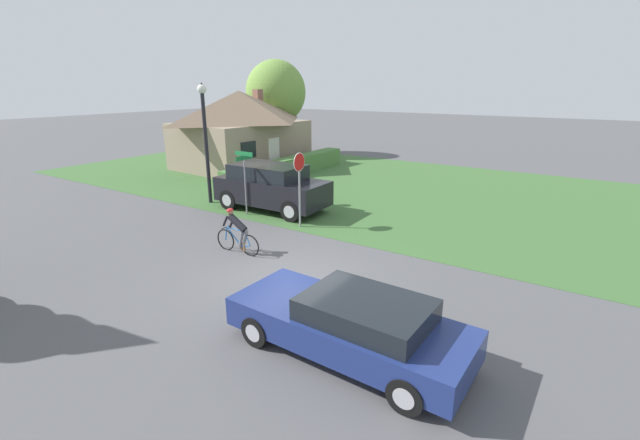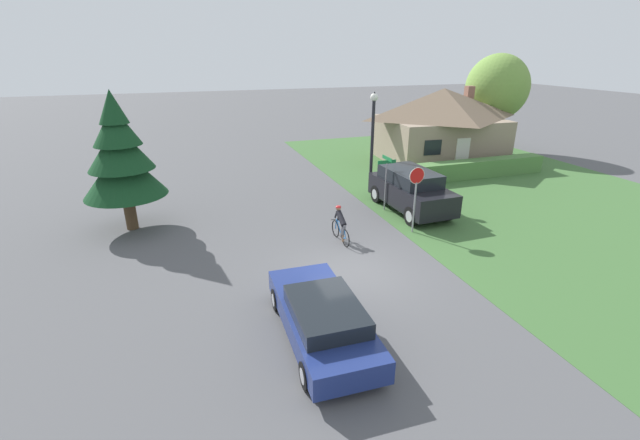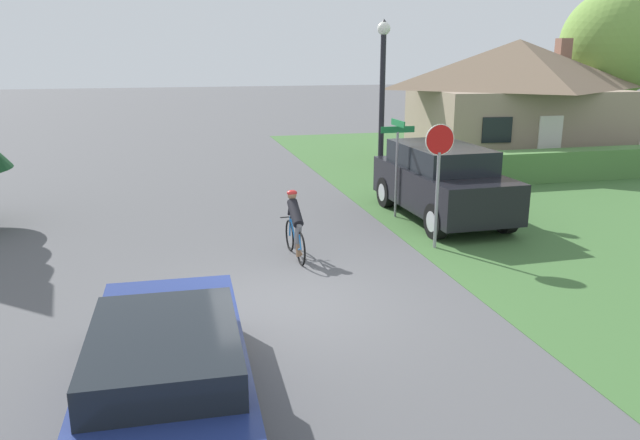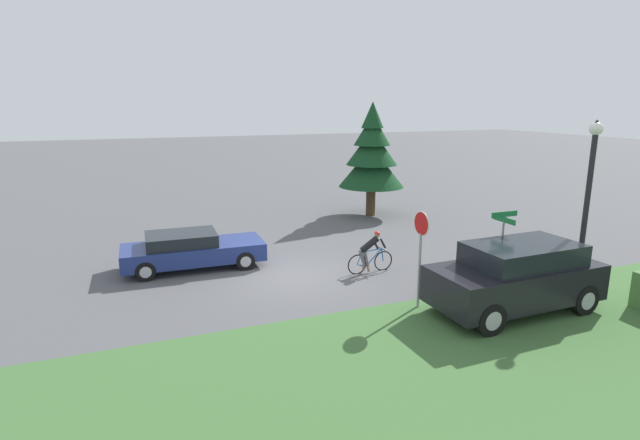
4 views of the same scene
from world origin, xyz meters
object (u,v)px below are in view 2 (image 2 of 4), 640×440
(parked_suv_right, at_px, (411,190))
(street_lamp, at_px, (373,131))
(cyclist, at_px, (341,225))
(cottage_house, at_px, (441,124))
(conifer_tall_near, at_px, (120,157))
(sedan_left_lane, at_px, (322,318))
(deciduous_tree_right, at_px, (497,88))
(stop_sign, at_px, (416,188))
(street_name_sign, at_px, (386,173))

(parked_suv_right, distance_m, street_lamp, 3.78)
(cyclist, bearing_deg, cottage_house, -49.16)
(street_lamp, distance_m, conifer_tall_near, 11.54)
(sedan_left_lane, bearing_deg, deciduous_tree_right, -46.39)
(stop_sign, distance_m, street_name_sign, 2.72)
(parked_suv_right, relative_size, street_name_sign, 1.87)
(parked_suv_right, xyz_separation_m, deciduous_tree_right, (11.86, 9.24, 3.51))
(street_lamp, distance_m, street_name_sign, 3.00)
(cyclist, height_order, conifer_tall_near, conifer_tall_near)
(conifer_tall_near, bearing_deg, sedan_left_lane, -61.67)
(conifer_tall_near, bearing_deg, street_lamp, 6.03)
(parked_suv_right, xyz_separation_m, conifer_tall_near, (-12.09, 1.80, 2.08))
(stop_sign, relative_size, street_name_sign, 1.08)
(cyclist, relative_size, conifer_tall_near, 0.30)
(cottage_house, relative_size, conifer_tall_near, 1.47)
(conifer_tall_near, bearing_deg, street_name_sign, -7.22)
(cottage_house, height_order, parked_suv_right, cottage_house)
(sedan_left_lane, distance_m, cyclist, 6.12)
(cottage_house, height_order, street_lamp, street_lamp)
(cottage_house, bearing_deg, street_name_sign, -131.98)
(conifer_tall_near, bearing_deg, cottage_house, 18.30)
(sedan_left_lane, height_order, conifer_tall_near, conifer_tall_near)
(sedan_left_lane, bearing_deg, conifer_tall_near, 29.89)
(sedan_left_lane, xyz_separation_m, conifer_tall_near, (-5.13, 9.52, 2.42))
(cottage_house, bearing_deg, street_lamp, -141.90)
(cyclist, xyz_separation_m, street_name_sign, (3.21, 2.61, 1.08))
(conifer_tall_near, bearing_deg, stop_sign, -20.63)
(street_name_sign, bearing_deg, cyclist, -140.88)
(cottage_house, xyz_separation_m, stop_sign, (-7.93, -10.34, -0.52))
(cyclist, xyz_separation_m, parked_suv_right, (4.30, 2.21, 0.29))
(stop_sign, height_order, street_lamp, street_lamp)
(parked_suv_right, distance_m, stop_sign, 2.76)
(street_name_sign, distance_m, conifer_tall_near, 11.16)
(parked_suv_right, distance_m, street_name_sign, 1.41)
(stop_sign, bearing_deg, conifer_tall_near, -22.69)
(street_lamp, height_order, street_name_sign, street_lamp)
(stop_sign, relative_size, conifer_tall_near, 0.49)
(stop_sign, distance_m, deciduous_tree_right, 17.61)
(stop_sign, bearing_deg, street_lamp, -98.09)
(cottage_house, relative_size, street_lamp, 1.62)
(cottage_house, relative_size, deciduous_tree_right, 1.23)
(cyclist, bearing_deg, street_name_sign, -52.85)
(sedan_left_lane, xyz_separation_m, deciduous_tree_right, (18.81, 16.97, 3.84))
(sedan_left_lane, relative_size, conifer_tall_near, 0.85)
(parked_suv_right, distance_m, conifer_tall_near, 12.40)
(street_lamp, xyz_separation_m, street_name_sign, (-0.48, -2.60, -1.42))
(sedan_left_lane, height_order, cyclist, cyclist)
(parked_suv_right, bearing_deg, sedan_left_lane, 136.57)
(sedan_left_lane, relative_size, street_lamp, 0.94)
(sedan_left_lane, xyz_separation_m, stop_sign, (5.78, 5.41, 1.27))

